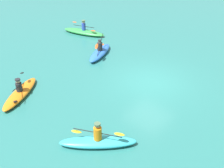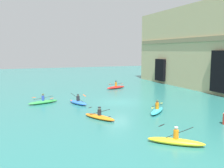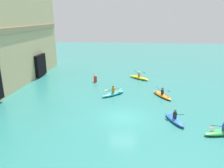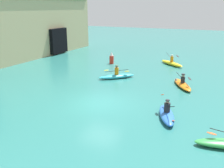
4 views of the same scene
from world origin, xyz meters
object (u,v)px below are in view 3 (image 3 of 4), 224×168
(kayak_orange, at_px, (162,95))
(marker_buoy, at_px, (95,78))
(kayak_blue, at_px, (174,119))
(kayak_green, at_px, (223,132))
(kayak_yellow, at_px, (139,77))
(kayak_cyan, at_px, (113,93))

(kayak_orange, height_order, marker_buoy, marker_buoy)
(kayak_blue, relative_size, marker_buoy, 2.23)
(kayak_orange, distance_m, marker_buoy, 10.11)
(kayak_blue, bearing_deg, kayak_green, 41.11)
(kayak_orange, height_order, kayak_yellow, kayak_yellow)
(kayak_cyan, bearing_deg, marker_buoy, 76.07)
(kayak_green, xyz_separation_m, kayak_blue, (1.80, 3.46, 0.03))
(kayak_yellow, bearing_deg, kayak_cyan, 106.39)
(kayak_green, xyz_separation_m, marker_buoy, (13.25, 12.45, 0.41))
(kayak_green, distance_m, marker_buoy, 18.19)
(kayak_cyan, distance_m, marker_buoy, 6.03)
(kayak_green, distance_m, kayak_yellow, 16.59)
(kayak_blue, xyz_separation_m, marker_buoy, (11.45, 9.00, 0.38))
(kayak_blue, height_order, kayak_cyan, same)
(kayak_blue, height_order, kayak_orange, kayak_blue)
(kayak_green, relative_size, kayak_yellow, 1.11)
(kayak_blue, height_order, kayak_yellow, kayak_yellow)
(kayak_green, height_order, kayak_blue, kayak_blue)
(kayak_blue, xyz_separation_m, kayak_yellow, (13.56, 2.80, -0.00))
(kayak_orange, relative_size, marker_buoy, 2.47)
(kayak_orange, relative_size, kayak_yellow, 1.05)
(kayak_cyan, bearing_deg, kayak_orange, -43.29)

